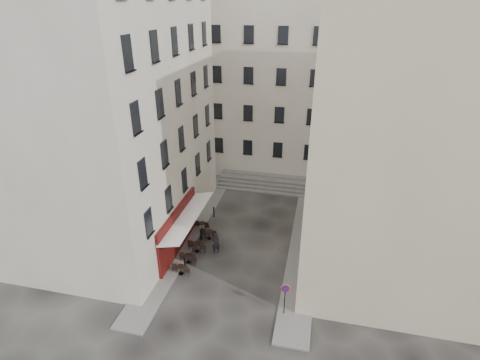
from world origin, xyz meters
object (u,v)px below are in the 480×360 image
(pedestrian, at_px, (216,243))
(bistro_table_b, at_px, (188,258))
(bistro_table_a, at_px, (181,269))
(no_parking_sign, at_px, (285,294))

(pedestrian, bearing_deg, bistro_table_b, 8.63)
(bistro_table_a, xyz_separation_m, pedestrian, (1.60, 2.85, 0.40))
(no_parking_sign, distance_m, bistro_table_b, 7.96)
(no_parking_sign, xyz_separation_m, bistro_table_a, (-7.18, 2.09, -1.17))
(bistro_table_b, bearing_deg, bistro_table_a, -92.87)
(bistro_table_a, height_order, bistro_table_b, bistro_table_a)
(no_parking_sign, relative_size, bistro_table_b, 1.91)
(bistro_table_a, xyz_separation_m, bistro_table_b, (0.06, 1.28, -0.00))
(bistro_table_a, distance_m, bistro_table_b, 1.28)
(no_parking_sign, bearing_deg, bistro_table_b, 143.35)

